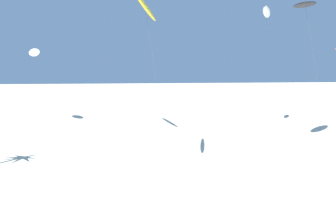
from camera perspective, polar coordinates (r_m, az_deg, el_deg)
flying_kite_0 at (r=59.41m, az=-22.74°, el=9.77°), size 4.44×6.47×13.24m
flying_kite_2 at (r=32.52m, az=-3.94°, el=18.00°), size 3.34×12.76×17.11m
flying_kite_3 at (r=55.11m, az=17.16°, el=16.66°), size 3.30×5.75×19.47m
flying_kite_4 at (r=45.21m, az=23.26°, el=17.16°), size 6.02×11.17×18.57m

